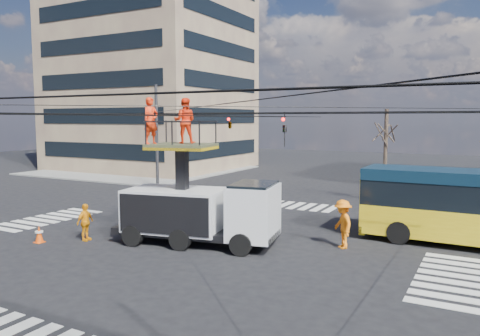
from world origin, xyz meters
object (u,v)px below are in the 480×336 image
object	(u,v)px
traffic_cone	(39,234)
flagger	(343,224)
utility_truck	(199,197)
worker_ground	(85,222)

from	to	relation	value
traffic_cone	flagger	bearing A→B (deg)	24.43
utility_truck	flagger	xyz separation A→B (m)	(5.60, 2.27, -1.04)
traffic_cone	flagger	distance (m)	13.08
utility_truck	flagger	world-z (taller)	utility_truck
flagger	utility_truck	bearing A→B (deg)	-106.32
utility_truck	worker_ground	world-z (taller)	utility_truck
utility_truck	flagger	size ratio (longest dim) A/B	3.59
utility_truck	traffic_cone	xyz separation A→B (m)	(-6.30, -3.13, -1.69)
worker_ground	flagger	world-z (taller)	flagger
worker_ground	flagger	bearing A→B (deg)	-72.95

